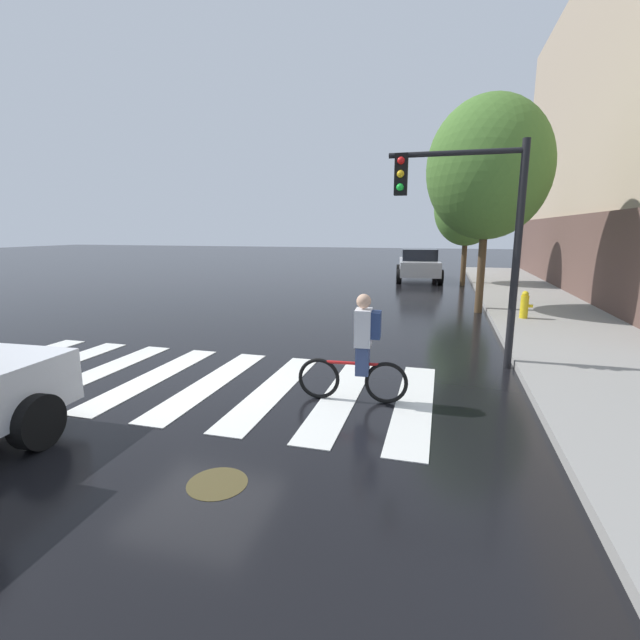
{
  "coord_description": "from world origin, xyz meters",
  "views": [
    {
      "loc": [
        4.06,
        -6.58,
        2.62
      ],
      "look_at": [
        1.72,
        1.92,
        0.82
      ],
      "focal_mm": 24.89,
      "sensor_mm": 36.0,
      "label": 1
    }
  ],
  "objects_px": {
    "manhole_cover": "(217,483)",
    "cyclist": "(361,349)",
    "fire_hydrant": "(525,305)",
    "sedan_mid": "(419,264)",
    "traffic_light_near": "(472,217)",
    "street_tree_mid": "(467,209)",
    "street_tree_near": "(488,169)"
  },
  "relations": [
    {
      "from": "cyclist",
      "to": "street_tree_near",
      "type": "bearing_deg",
      "value": 74.73
    },
    {
      "from": "street_tree_near",
      "to": "street_tree_mid",
      "type": "height_order",
      "value": "street_tree_near"
    },
    {
      "from": "sedan_mid",
      "to": "traffic_light_near",
      "type": "bearing_deg",
      "value": -83.56
    },
    {
      "from": "street_tree_near",
      "to": "fire_hydrant",
      "type": "bearing_deg",
      "value": -52.33
    },
    {
      "from": "manhole_cover",
      "to": "street_tree_mid",
      "type": "height_order",
      "value": "street_tree_mid"
    },
    {
      "from": "cyclist",
      "to": "traffic_light_near",
      "type": "height_order",
      "value": "traffic_light_near"
    },
    {
      "from": "cyclist",
      "to": "traffic_light_near",
      "type": "distance_m",
      "value": 3.56
    },
    {
      "from": "sedan_mid",
      "to": "street_tree_mid",
      "type": "bearing_deg",
      "value": -36.7
    },
    {
      "from": "manhole_cover",
      "to": "street_tree_near",
      "type": "relative_size",
      "value": 0.1
    },
    {
      "from": "cyclist",
      "to": "manhole_cover",
      "type": "bearing_deg",
      "value": -111.25
    },
    {
      "from": "cyclist",
      "to": "fire_hydrant",
      "type": "distance_m",
      "value": 7.86
    },
    {
      "from": "sedan_mid",
      "to": "cyclist",
      "type": "height_order",
      "value": "cyclist"
    },
    {
      "from": "fire_hydrant",
      "to": "street_tree_mid",
      "type": "bearing_deg",
      "value": 98.71
    },
    {
      "from": "traffic_light_near",
      "to": "street_tree_near",
      "type": "distance_m",
      "value": 6.3
    },
    {
      "from": "street_tree_near",
      "to": "street_tree_mid",
      "type": "distance_m",
      "value": 7.37
    },
    {
      "from": "street_tree_near",
      "to": "street_tree_mid",
      "type": "relative_size",
      "value": 1.24
    },
    {
      "from": "sedan_mid",
      "to": "cyclist",
      "type": "xyz_separation_m",
      "value": [
        0.08,
        -17.45,
        -0.01
      ]
    },
    {
      "from": "manhole_cover",
      "to": "traffic_light_near",
      "type": "bearing_deg",
      "value": 62.59
    },
    {
      "from": "cyclist",
      "to": "street_tree_mid",
      "type": "bearing_deg",
      "value": 82.45
    },
    {
      "from": "street_tree_mid",
      "to": "cyclist",
      "type": "bearing_deg",
      "value": -97.55
    },
    {
      "from": "sedan_mid",
      "to": "traffic_light_near",
      "type": "distance_m",
      "value": 15.23
    },
    {
      "from": "cyclist",
      "to": "street_tree_mid",
      "type": "xyz_separation_m",
      "value": [
        2.1,
        15.83,
        2.75
      ]
    },
    {
      "from": "cyclist",
      "to": "street_tree_near",
      "type": "relative_size",
      "value": 0.26
    },
    {
      "from": "cyclist",
      "to": "fire_hydrant",
      "type": "xyz_separation_m",
      "value": [
        3.44,
        7.06,
        -0.31
      ]
    },
    {
      "from": "sedan_mid",
      "to": "cyclist",
      "type": "bearing_deg",
      "value": -89.73
    },
    {
      "from": "fire_hydrant",
      "to": "street_tree_near",
      "type": "xyz_separation_m",
      "value": [
        -1.12,
        1.45,
        3.91
      ]
    },
    {
      "from": "fire_hydrant",
      "to": "sedan_mid",
      "type": "bearing_deg",
      "value": 108.72
    },
    {
      "from": "fire_hydrant",
      "to": "street_tree_mid",
      "type": "distance_m",
      "value": 9.38
    },
    {
      "from": "manhole_cover",
      "to": "cyclist",
      "type": "distance_m",
      "value": 2.97
    },
    {
      "from": "sedan_mid",
      "to": "traffic_light_near",
      "type": "xyz_separation_m",
      "value": [
        1.69,
        -15.01,
        2.01
      ]
    },
    {
      "from": "manhole_cover",
      "to": "fire_hydrant",
      "type": "height_order",
      "value": "fire_hydrant"
    },
    {
      "from": "manhole_cover",
      "to": "street_tree_mid",
      "type": "distance_m",
      "value": 19.09
    }
  ]
}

